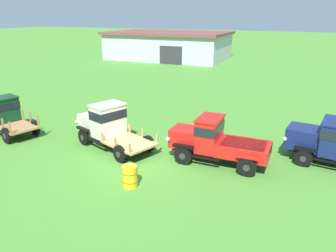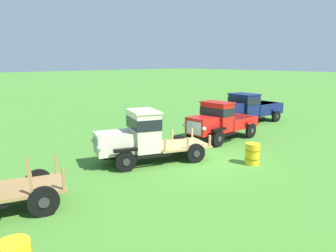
{
  "view_description": "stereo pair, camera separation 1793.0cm",
  "coord_description": "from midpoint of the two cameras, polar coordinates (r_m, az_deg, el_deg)",
  "views": [
    {
      "loc": [
        6.99,
        -11.84,
        6.57
      ],
      "look_at": [
        0.55,
        2.87,
        1.0
      ],
      "focal_mm": 35.0,
      "sensor_mm": 36.0,
      "label": 1
    },
    {
      "loc": [
        -10.57,
        -9.03,
        4.27
      ],
      "look_at": [
        0.55,
        2.87,
        1.0
      ],
      "focal_mm": 35.0,
      "sensor_mm": 36.0,
      "label": 2
    }
  ],
  "objects": [
    {
      "name": "oil_drum_near_fence",
      "position": [
        10.3,
        36.65,
        -13.91
      ],
      "size": [
        0.63,
        0.63,
        0.9
      ],
      "color": "gold",
      "rests_on": "ground"
    },
    {
      "name": "farm_shed",
      "position": [
        45.78,
        9.8,
        14.58
      ],
      "size": [
        17.36,
        10.71,
        3.95
      ],
      "color": "#B2B7BC",
      "rests_on": "ground"
    },
    {
      "name": "vintage_truck_foreground_near",
      "position": [
        14.07,
        -8.4,
        1.06
      ],
      "size": [
        4.76,
        2.81,
        2.08
      ],
      "color": "black",
      "rests_on": "ground"
    },
    {
      "name": "vintage_truck_midrow_center",
      "position": [
        13.97,
        43.9,
        -4.71
      ],
      "size": [
        4.63,
        2.0,
        2.12
      ],
      "color": "black",
      "rests_on": "ground"
    },
    {
      "name": "vintage_truck_second_in_line",
      "position": [
        12.71,
        19.87,
        -1.74
      ],
      "size": [
        5.16,
        3.29,
        2.24
      ],
      "color": "black",
      "rests_on": "ground"
    },
    {
      "name": "ground_plane",
      "position": [
        11.9,
        29.9,
        -10.77
      ],
      "size": [
        240.0,
        240.0,
        0.0
      ],
      "primitive_type": "plane",
      "color": "#47842D"
    }
  ]
}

